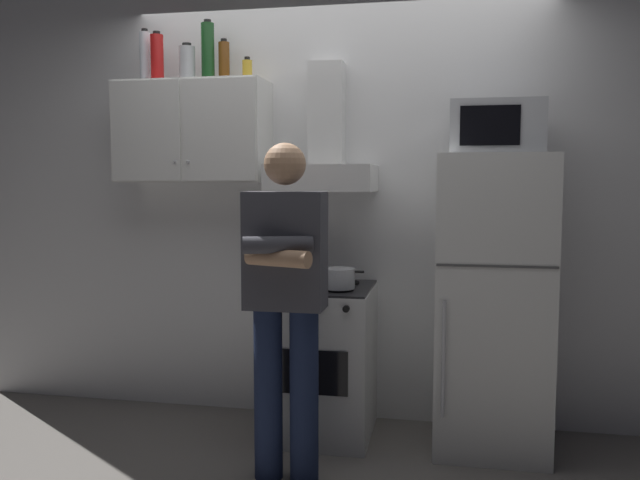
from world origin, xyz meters
The scene contains 15 objects.
ground_plane centered at (0.00, 0.00, 0.00)m, with size 7.00×7.00×0.00m, color slate.
back_wall_tiled centered at (0.00, 0.60, 1.35)m, with size 4.80×0.10×2.70m, color white.
upper_cabinet centered at (-0.85, 0.37, 1.75)m, with size 0.90×0.37×0.60m.
stove_oven centered at (-0.05, 0.25, 0.43)m, with size 0.60×0.62×0.87m.
range_hood centered at (-0.05, 0.38, 1.60)m, with size 0.60×0.44×0.75m.
refrigerator centered at (0.90, 0.25, 0.80)m, with size 0.60×0.62×1.60m.
microwave centered at (0.90, 0.27, 1.74)m, with size 0.48×0.37×0.28m.
person_standing centered at (-0.10, -0.36, 0.90)m, with size 0.38×0.33×1.64m.
cooking_pot centered at (0.08, 0.13, 0.93)m, with size 0.28×0.18×0.11m.
bottle_canister_steel centered at (-0.87, 0.36, 2.15)m, with size 0.10×0.10×0.22m.
bottle_spice_jar centered at (-0.52, 0.40, 2.11)m, with size 0.06×0.06×0.14m.
bottle_vodka_clear centered at (-1.16, 0.40, 2.20)m, with size 0.07×0.07×0.32m.
bottle_soda_red centered at (-1.06, 0.35, 2.19)m, with size 0.08×0.08×0.29m.
bottle_wine_green centered at (-0.75, 0.39, 2.22)m, with size 0.08×0.08×0.36m.
bottle_beer_brown centered at (-0.66, 0.41, 2.17)m, with size 0.07×0.07×0.25m.
Camera 1 is at (0.66, -3.35, 1.46)m, focal length 36.56 mm.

